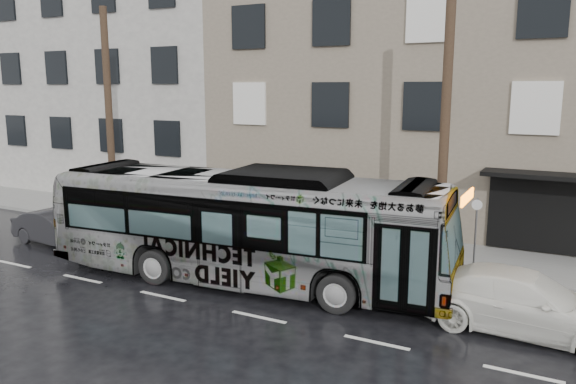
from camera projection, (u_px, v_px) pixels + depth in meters
name	position (u px, v px, depth m)	size (l,w,h in m)	color
ground	(213.00, 271.00, 18.25)	(120.00, 120.00, 0.00)	black
sidewalk	(284.00, 235.00, 22.51)	(90.00, 3.60, 0.15)	gray
building_taupe	(457.00, 96.00, 26.03)	(20.00, 12.00, 11.00)	gray
building_grey	(111.00, 55.00, 37.33)	(26.00, 15.00, 16.00)	#B9B6AE
utility_pole_front	(445.00, 128.00, 17.31)	(0.30, 0.30, 9.00)	#3F2E1F
utility_pole_rear	(109.00, 117.00, 23.68)	(0.30, 0.30, 9.00)	#3F2E1F
sign_post	(475.00, 236.00, 17.42)	(0.06, 0.06, 2.40)	slate
bus	(246.00, 226.00, 17.02)	(2.95, 12.62, 3.51)	#B2B2B2
white_sedan	(523.00, 302.00, 13.67)	(2.09, 5.15, 1.49)	white
dark_sedan	(58.00, 228.00, 21.27)	(1.38, 3.96, 1.30)	black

